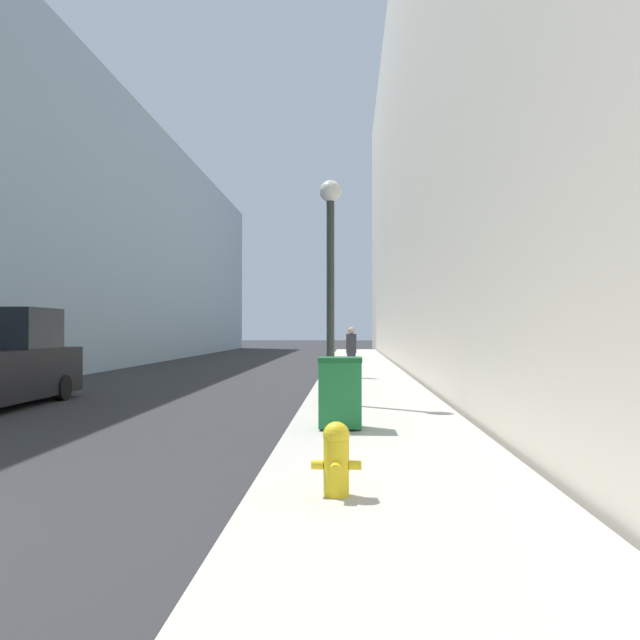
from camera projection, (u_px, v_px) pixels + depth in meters
name	position (u px, v px, depth m)	size (l,w,h in m)	color
sidewalk_right	(365.00, 378.00, 21.88)	(3.16, 60.00, 0.15)	#B7B2A8
building_left_glass	(17.00, 234.00, 30.76)	(12.00, 60.00, 13.01)	#849EB2
building_right_stone	(522.00, 150.00, 29.67)	(12.00, 60.00, 20.66)	beige
fire_hydrant	(336.00, 457.00, 6.11)	(0.49, 0.38, 0.73)	yellow
trash_bin	(340.00, 392.00, 10.28)	(0.72, 0.66, 1.18)	#1E7538
lamppost	(330.00, 266.00, 13.78)	(0.48, 0.48, 4.94)	#2D332D
pedestrian_on_sidewalk	(351.00, 352.00, 21.19)	(0.35, 0.23, 1.72)	#2D3347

